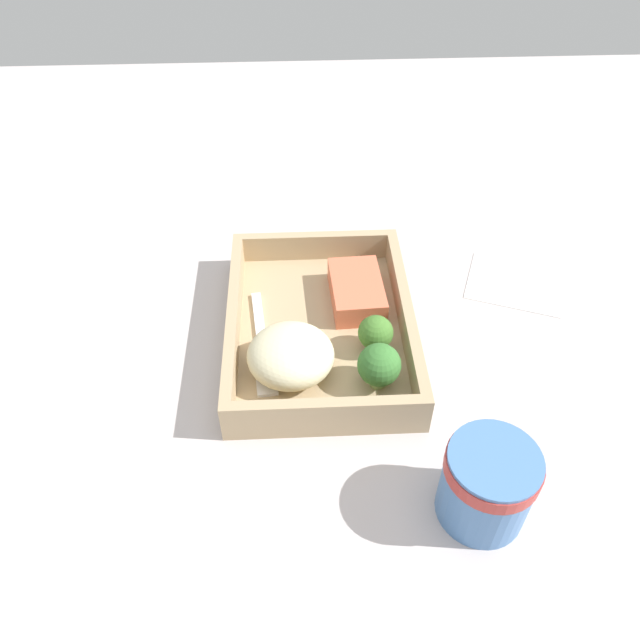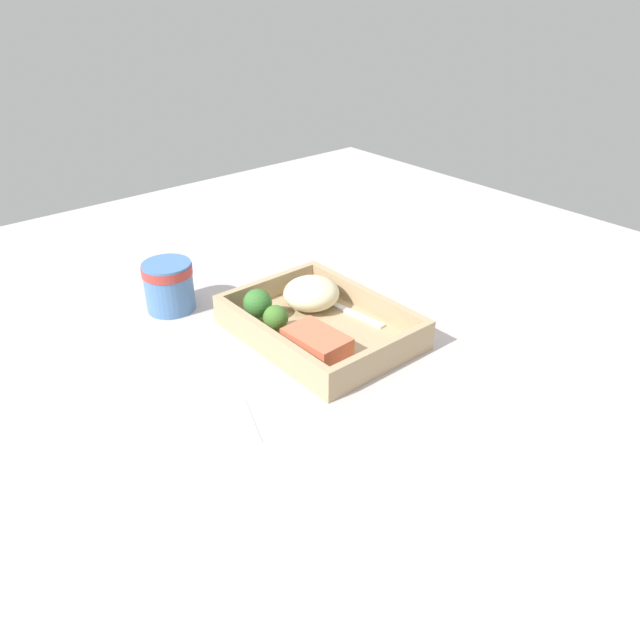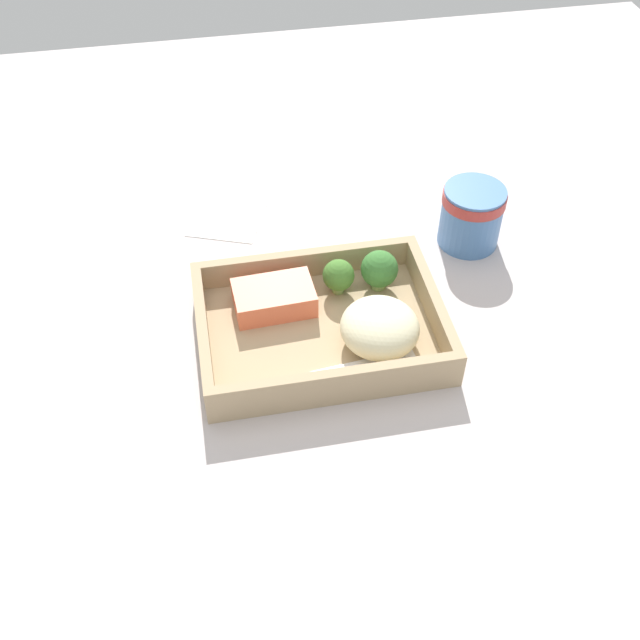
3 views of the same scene
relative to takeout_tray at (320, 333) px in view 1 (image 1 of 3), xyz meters
The scene contains 10 objects.
ground_plane 1.60cm from the takeout_tray, ahead, with size 160.00×160.00×2.00cm, color #BDB3B2.
takeout_tray is the anchor object (origin of this frame).
tray_rim 2.38cm from the takeout_tray, ahead, with size 27.99×20.71×3.56cm.
salmon_fillet 6.88cm from the takeout_tray, 135.69° to the left, with size 9.43×5.95×3.02cm, color #E46B4A.
mashed_potatoes 7.70cm from the takeout_tray, 28.66° to the right, with size 8.96×9.22×5.03cm, color beige.
broccoli_floret_1 10.68cm from the takeout_tray, 34.23° to the left, with size 4.55×4.55×5.25cm.
broccoli_floret_2 7.47cm from the takeout_tray, 60.23° to the left, with size 3.87×3.87×4.55cm.
fork 7.18cm from the takeout_tray, 66.57° to the right, with size 15.89×3.32×0.44cm.
paper_cup 26.53cm from the takeout_tray, 30.76° to the left, with size 8.18×8.18×8.26cm.
receipt_slip 26.50cm from the takeout_tray, 107.80° to the left, with size 9.36×11.69×0.24cm, color white.
Camera 1 is at (50.39, -2.36, 52.07)cm, focal length 35.00 mm.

